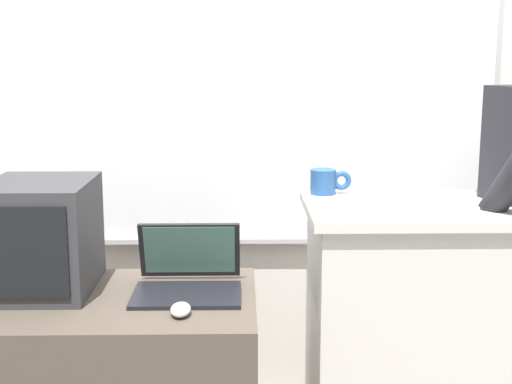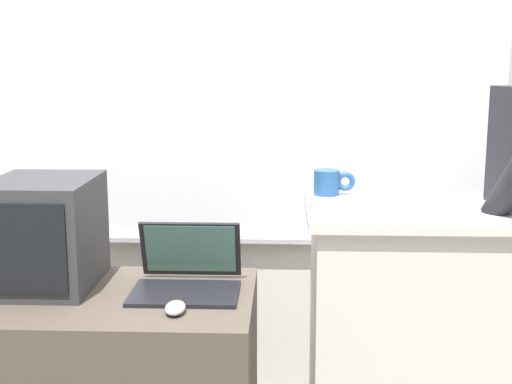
# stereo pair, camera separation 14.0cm
# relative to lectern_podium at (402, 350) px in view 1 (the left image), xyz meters

# --- Properties ---
(back_wall) EXTENTS (6.40, 0.17, 2.69)m
(back_wall) POSITION_rel_lectern_podium_xyz_m (-0.41, 0.66, 0.84)
(back_wall) COLOR silver
(back_wall) RESTS_ON ground_plane
(lectern_podium) EXTENTS (0.66, 0.52, 1.02)m
(lectern_podium) POSITION_rel_lectern_podium_xyz_m (0.00, 0.00, 0.00)
(lectern_podium) COLOR beige
(lectern_podium) RESTS_ON ground_plane
(laptop) EXTENTS (0.34, 0.32, 0.21)m
(laptop) POSITION_rel_lectern_podium_xyz_m (-0.72, -0.04, 0.29)
(laptop) COLOR black
(laptop) RESTS_ON side_desk
(wireless_keyboard) EXTENTS (0.43, 0.14, 0.02)m
(wireless_keyboard) POSITION_rel_lectern_podium_xyz_m (-0.02, -0.07, 0.52)
(wireless_keyboard) COLOR silver
(wireless_keyboard) RESTS_ON lectern_podium
(computer_mouse_by_laptop) EXTENTS (0.06, 0.10, 0.03)m
(computer_mouse_by_laptop) POSITION_rel_lectern_podium_xyz_m (-0.72, -0.28, 0.25)
(computer_mouse_by_laptop) COLOR silver
(computer_mouse_by_laptop) RESTS_ON side_desk
(computer_mouse_by_keyboard) EXTENTS (0.06, 0.10, 0.03)m
(computer_mouse_by_keyboard) POSITION_rel_lectern_podium_xyz_m (0.26, -0.05, 0.52)
(computer_mouse_by_keyboard) COLOR #BCBCC1
(computer_mouse_by_keyboard) RESTS_ON lectern_podium
(crt_monitor) EXTENTS (0.33, 0.40, 0.36)m
(crt_monitor) POSITION_rel_lectern_podium_xyz_m (-1.19, -0.03, 0.41)
(crt_monitor) COLOR #333335
(crt_monitor) RESTS_ON side_desk
(coffee_mug) EXTENTS (0.14, 0.09, 0.09)m
(coffee_mug) POSITION_rel_lectern_podium_xyz_m (-0.25, 0.19, 0.55)
(coffee_mug) COLOR #234C84
(coffee_mug) RESTS_ON lectern_podium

